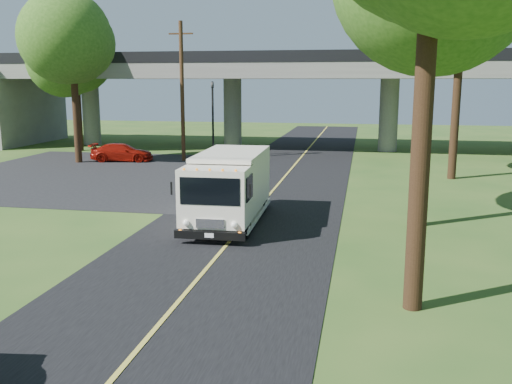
% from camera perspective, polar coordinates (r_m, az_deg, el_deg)
% --- Properties ---
extents(ground, '(120.00, 120.00, 0.00)m').
position_cam_1_polar(ground, '(13.82, -8.14, -11.33)').
color(ground, '#2C4F1C').
rests_on(ground, ground).
extents(road, '(7.00, 90.00, 0.02)m').
position_cam_1_polar(road, '(23.07, -0.13, -2.04)').
color(road, black).
rests_on(road, ground).
extents(parking_lot, '(16.00, 18.00, 0.01)m').
position_cam_1_polar(parking_lot, '(34.12, -15.95, 1.80)').
color(parking_lot, black).
rests_on(parking_lot, ground).
extents(lane_line, '(0.12, 90.00, 0.01)m').
position_cam_1_polar(lane_line, '(23.07, -0.13, -1.99)').
color(lane_line, gold).
rests_on(lane_line, road).
extents(overpass, '(54.00, 10.00, 7.30)m').
position_cam_1_polar(overpass, '(44.28, 5.33, 10.13)').
color(overpass, slate).
rests_on(overpass, ground).
extents(traffic_signal, '(0.18, 0.22, 5.20)m').
position_cam_1_polar(traffic_signal, '(39.48, -4.35, 8.06)').
color(traffic_signal, black).
rests_on(traffic_signal, ground).
extents(utility_pole, '(1.60, 0.26, 9.00)m').
position_cam_1_polar(utility_pole, '(37.94, -7.40, 9.99)').
color(utility_pole, '#472D19').
rests_on(utility_pole, ground).
extents(tree_right_far, '(5.77, 5.67, 10.99)m').
position_cam_1_polar(tree_right_far, '(32.43, 20.30, 15.82)').
color(tree_right_far, '#382314').
rests_on(tree_right_far, ground).
extents(tree_left_lot, '(5.60, 5.50, 10.50)m').
position_cam_1_polar(tree_left_lot, '(38.50, -17.81, 14.51)').
color(tree_left_lot, '#382314').
rests_on(tree_left_lot, ground).
extents(tree_left_far, '(5.26, 5.16, 9.89)m').
position_cam_1_polar(tree_left_far, '(45.17, -17.52, 13.37)').
color(tree_left_far, '#382314').
rests_on(tree_left_far, ground).
extents(step_van, '(2.46, 6.31, 2.62)m').
position_cam_1_polar(step_van, '(21.09, -2.72, 0.63)').
color(step_van, silver).
rests_on(step_van, ground).
extents(red_sedan, '(4.28, 2.30, 1.18)m').
position_cam_1_polar(red_sedan, '(38.77, -13.26, 3.88)').
color(red_sedan, '#971209').
rests_on(red_sedan, ground).
extents(pedestrian, '(0.69, 0.62, 1.57)m').
position_cam_1_polar(pedestrian, '(27.65, -6.66, 1.72)').
color(pedestrian, gray).
rests_on(pedestrian, ground).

